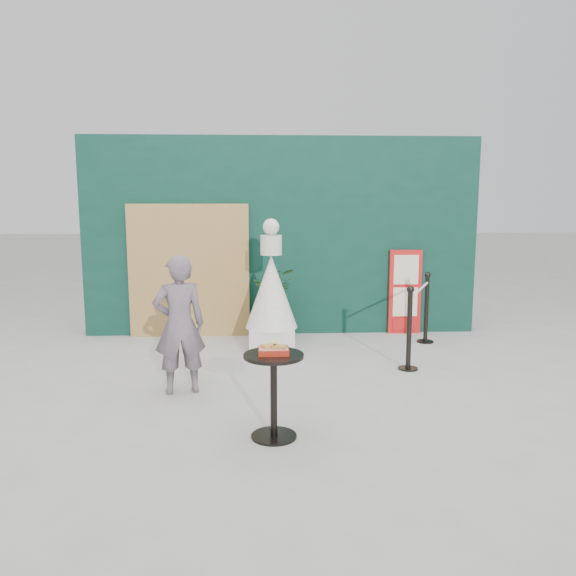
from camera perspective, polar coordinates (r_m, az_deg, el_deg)
The scene contains 10 objects.
ground at distance 5.87m, azimuth 0.61°, elevation -11.53°, with size 60.00×60.00×0.00m, color #ADAAA5.
back_wall at distance 8.66m, azimuth -0.66°, elevation 5.26°, with size 6.00×0.30×3.00m, color #0A2F24.
bamboo_fence at distance 8.56m, azimuth -10.01°, elevation 1.72°, with size 1.80×0.08×2.00m, color tan.
woman at distance 6.06m, azimuth -10.97°, elevation -3.69°, with size 0.54×0.36×1.49m, color slate.
menu_board at distance 8.85m, azimuth 11.79°, elevation -0.39°, with size 0.50×0.07×1.30m.
statue at distance 7.62m, azimuth -1.70°, elevation -1.00°, with size 0.71×0.71×1.81m.
cafe_table at distance 4.90m, azimuth -1.46°, elevation -9.55°, with size 0.52×0.52×0.75m.
food_basket at distance 4.81m, azimuth -1.45°, elevation -6.28°, with size 0.26×0.19×0.11m.
planter at distance 8.32m, azimuth -1.33°, elevation -0.96°, with size 0.63×0.55×1.08m.
stanchion_barrier at distance 7.67m, azimuth 13.12°, elevation -3.03°, with size 0.84×1.54×1.03m.
Camera 1 is at (-0.34, -5.49, 2.05)m, focal length 35.00 mm.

